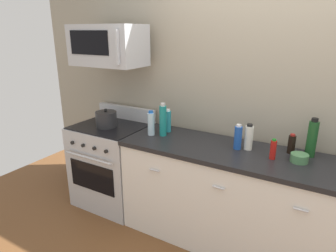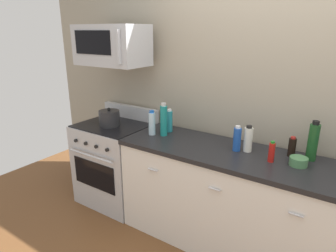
{
  "view_description": "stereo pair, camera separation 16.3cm",
  "coord_description": "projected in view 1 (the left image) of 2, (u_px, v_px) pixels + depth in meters",
  "views": [
    {
      "loc": [
        0.38,
        -2.28,
        1.89
      ],
      "look_at": [
        -0.91,
        -0.05,
        1.05
      ],
      "focal_mm": 31.4,
      "sensor_mm": 36.0,
      "label": 1
    },
    {
      "loc": [
        0.52,
        -2.19,
        1.89
      ],
      "look_at": [
        -0.91,
        -0.05,
        1.05
      ],
      "focal_mm": 31.4,
      "sensor_mm": 36.0,
      "label": 2
    }
  ],
  "objects": [
    {
      "name": "ground_plane",
      "position": [
        258.0,
        251.0,
        2.64
      ],
      "size": [
        6.8,
        6.8,
        0.0
      ],
      "primitive_type": "plane",
      "color": "brown"
    },
    {
      "name": "bottle_soy_sauce_dark",
      "position": [
        292.0,
        144.0,
        2.42
      ],
      "size": [
        0.06,
        0.06,
        0.17
      ],
      "color": "black",
      "rests_on": "countertop_slab"
    },
    {
      "name": "bottle_sparkling_teal",
      "position": [
        163.0,
        120.0,
        2.81
      ],
      "size": [
        0.07,
        0.07,
        0.32
      ],
      "color": "#197F7A",
      "rests_on": "countertop_slab"
    },
    {
      "name": "back_wall",
      "position": [
        285.0,
        96.0,
        2.56
      ],
      "size": [
        5.67,
        0.1,
        2.7
      ],
      "primitive_type": "cube",
      "color": "#9E937F",
      "rests_on": "ground_plane"
    },
    {
      "name": "bottle_vinegar_white",
      "position": [
        249.0,
        137.0,
        2.49
      ],
      "size": [
        0.07,
        0.07,
        0.23
      ],
      "color": "silver",
      "rests_on": "countertop_slab"
    },
    {
      "name": "microwave",
      "position": [
        108.0,
        45.0,
        2.93
      ],
      "size": [
        0.74,
        0.44,
        0.4
      ],
      "color": "#B7BABF"
    },
    {
      "name": "bottle_soda_blue",
      "position": [
        238.0,
        137.0,
        2.5
      ],
      "size": [
        0.07,
        0.07,
        0.22
      ],
      "color": "#1E4CA5",
      "rests_on": "countertop_slab"
    },
    {
      "name": "stockpot",
      "position": [
        106.0,
        119.0,
        3.08
      ],
      "size": [
        0.22,
        0.22,
        0.2
      ],
      "color": "#262628",
      "rests_on": "range_oven"
    },
    {
      "name": "counter_unit",
      "position": [
        264.0,
        207.0,
        2.5
      ],
      "size": [
        2.58,
        0.66,
        0.92
      ],
      "color": "silver",
      "rests_on": "ground_plane"
    },
    {
      "name": "bottle_hot_sauce_red",
      "position": [
        273.0,
        149.0,
        2.31
      ],
      "size": [
        0.05,
        0.05,
        0.17
      ],
      "color": "#B21914",
      "rests_on": "countertop_slab"
    },
    {
      "name": "range_oven",
      "position": [
        113.0,
        164.0,
        3.29
      ],
      "size": [
        0.76,
        0.69,
        1.07
      ],
      "color": "#B7BABF",
      "rests_on": "ground_plane"
    },
    {
      "name": "bottle_wine_green",
      "position": [
        312.0,
        138.0,
        2.34
      ],
      "size": [
        0.08,
        0.08,
        0.32
      ],
      "color": "#19471E",
      "rests_on": "countertop_slab"
    },
    {
      "name": "bottle_water_clear",
      "position": [
        151.0,
        123.0,
        2.84
      ],
      "size": [
        0.07,
        0.07,
        0.24
      ],
      "color": "silver",
      "rests_on": "countertop_slab"
    },
    {
      "name": "bottle_dish_soap",
      "position": [
        168.0,
        121.0,
        2.93
      ],
      "size": [
        0.06,
        0.06,
        0.23
      ],
      "color": "teal",
      "rests_on": "countertop_slab"
    },
    {
      "name": "bowl_green_glaze",
      "position": [
        299.0,
        158.0,
        2.27
      ],
      "size": [
        0.13,
        0.13,
        0.07
      ],
      "color": "#477A4C",
      "rests_on": "countertop_slab"
    }
  ]
}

